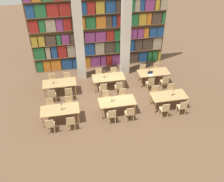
# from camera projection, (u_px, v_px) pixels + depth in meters

# --- Properties ---
(ground_plane) EXTENTS (40.00, 40.00, 0.00)m
(ground_plane) POSITION_uv_depth(u_px,v_px,m) (112.00, 99.00, 14.34)
(ground_plane) COLOR brown
(bookshelf_bank) EXTENTS (8.81, 0.35, 5.50)m
(bookshelf_bank) POSITION_uv_depth(u_px,v_px,m) (100.00, 29.00, 15.95)
(bookshelf_bank) COLOR brown
(bookshelf_bank) RESTS_ON ground_plane
(pillar_left) EXTENTS (0.52, 0.52, 6.00)m
(pillar_left) POSITION_uv_depth(u_px,v_px,m) (79.00, 33.00, 14.60)
(pillar_left) COLOR beige
(pillar_left) RESTS_ON ground_plane
(pillar_center) EXTENTS (0.52, 0.52, 6.00)m
(pillar_center) POSITION_uv_depth(u_px,v_px,m) (126.00, 30.00, 15.04)
(pillar_center) COLOR beige
(pillar_center) RESTS_ON ground_plane
(reading_table_0) EXTENTS (1.92, 0.91, 0.76)m
(reading_table_0) POSITION_uv_depth(u_px,v_px,m) (60.00, 111.00, 12.49)
(reading_table_0) COLOR tan
(reading_table_0) RESTS_ON ground_plane
(chair_0) EXTENTS (0.42, 0.40, 0.88)m
(chair_0) POSITION_uv_depth(u_px,v_px,m) (50.00, 125.00, 11.94)
(chair_0) COLOR tan
(chair_0) RESTS_ON ground_plane
(chair_1) EXTENTS (0.42, 0.40, 0.88)m
(chair_1) POSITION_uv_depth(u_px,v_px,m) (50.00, 106.00, 13.11)
(chair_1) COLOR tan
(chair_1) RESTS_ON ground_plane
(chair_2) EXTENTS (0.42, 0.40, 0.88)m
(chair_2) POSITION_uv_depth(u_px,v_px,m) (71.00, 122.00, 12.09)
(chair_2) COLOR tan
(chair_2) RESTS_ON ground_plane
(chair_3) EXTENTS (0.42, 0.40, 0.88)m
(chair_3) POSITION_uv_depth(u_px,v_px,m) (69.00, 104.00, 13.27)
(chair_3) COLOR tan
(chair_3) RESTS_ON ground_plane
(desk_lamp_0) EXTENTS (0.14, 0.14, 0.41)m
(desk_lamp_0) POSITION_uv_depth(u_px,v_px,m) (61.00, 105.00, 12.27)
(desk_lamp_0) COLOR brown
(desk_lamp_0) RESTS_ON reading_table_0
(reading_table_1) EXTENTS (1.92, 0.91, 0.76)m
(reading_table_1) POSITION_uv_depth(u_px,v_px,m) (117.00, 102.00, 13.04)
(reading_table_1) COLOR tan
(reading_table_1) RESTS_ON ground_plane
(chair_4) EXTENTS (0.42, 0.40, 0.88)m
(chair_4) POSITION_uv_depth(u_px,v_px,m) (112.00, 115.00, 12.49)
(chair_4) COLOR tan
(chair_4) RESTS_ON ground_plane
(chair_5) EXTENTS (0.42, 0.40, 0.88)m
(chair_5) POSITION_uv_depth(u_px,v_px,m) (106.00, 98.00, 13.67)
(chair_5) COLOR tan
(chair_5) RESTS_ON ground_plane
(chair_6) EXTENTS (0.42, 0.40, 0.88)m
(chair_6) POSITION_uv_depth(u_px,v_px,m) (130.00, 113.00, 12.64)
(chair_6) COLOR tan
(chair_6) RESTS_ON ground_plane
(chair_7) EXTENTS (0.42, 0.40, 0.88)m
(chair_7) POSITION_uv_depth(u_px,v_px,m) (123.00, 96.00, 13.82)
(chair_7) COLOR tan
(chair_7) RESTS_ON ground_plane
(desk_lamp_1) EXTENTS (0.14, 0.14, 0.41)m
(desk_lamp_1) POSITION_uv_depth(u_px,v_px,m) (112.00, 97.00, 12.82)
(desk_lamp_1) COLOR brown
(desk_lamp_1) RESTS_ON reading_table_1
(reading_table_2) EXTENTS (1.92, 0.91, 0.76)m
(reading_table_2) POSITION_uv_depth(u_px,v_px,m) (169.00, 97.00, 13.44)
(reading_table_2) COLOR tan
(reading_table_2) RESTS_ON ground_plane
(chair_8) EXTENTS (0.42, 0.40, 0.88)m
(chair_8) POSITION_uv_depth(u_px,v_px,m) (165.00, 109.00, 12.89)
(chair_8) COLOR tan
(chair_8) RESTS_ON ground_plane
(chair_9) EXTENTS (0.42, 0.40, 0.88)m
(chair_9) POSITION_uv_depth(u_px,v_px,m) (155.00, 93.00, 14.07)
(chair_9) COLOR tan
(chair_9) RESTS_ON ground_plane
(chair_10) EXTENTS (0.42, 0.40, 0.88)m
(chair_10) POSITION_uv_depth(u_px,v_px,m) (182.00, 107.00, 13.04)
(chair_10) COLOR tan
(chair_10) RESTS_ON ground_plane
(chair_11) EXTENTS (0.42, 0.40, 0.88)m
(chair_11) POSITION_uv_depth(u_px,v_px,m) (171.00, 91.00, 14.22)
(chair_11) COLOR tan
(chair_11) RESTS_ON ground_plane
(desk_lamp_2) EXTENTS (0.14, 0.14, 0.42)m
(desk_lamp_2) POSITION_uv_depth(u_px,v_px,m) (173.00, 91.00, 13.26)
(desk_lamp_2) COLOR brown
(desk_lamp_2) RESTS_ON reading_table_2
(reading_table_3) EXTENTS (1.92, 0.91, 0.76)m
(reading_table_3) POSITION_uv_depth(u_px,v_px,m) (59.00, 84.00, 14.44)
(reading_table_3) COLOR tan
(reading_table_3) RESTS_ON ground_plane
(chair_12) EXTENTS (0.42, 0.40, 0.88)m
(chair_12) POSITION_uv_depth(u_px,v_px,m) (52.00, 95.00, 13.90)
(chair_12) COLOR tan
(chair_12) RESTS_ON ground_plane
(chair_13) EXTENTS (0.42, 0.40, 0.88)m
(chair_13) POSITION_uv_depth(u_px,v_px,m) (52.00, 81.00, 15.08)
(chair_13) COLOR tan
(chair_13) RESTS_ON ground_plane
(chair_14) EXTENTS (0.42, 0.40, 0.88)m
(chair_14) POSITION_uv_depth(u_px,v_px,m) (69.00, 93.00, 14.05)
(chair_14) COLOR tan
(chair_14) RESTS_ON ground_plane
(chair_15) EXTENTS (0.42, 0.40, 0.88)m
(chair_15) POSITION_uv_depth(u_px,v_px,m) (67.00, 79.00, 15.22)
(chair_15) COLOR tan
(chair_15) RESTS_ON ground_plane
(desk_lamp_3) EXTENTS (0.14, 0.14, 0.50)m
(desk_lamp_3) POSITION_uv_depth(u_px,v_px,m) (53.00, 78.00, 14.15)
(desk_lamp_3) COLOR brown
(desk_lamp_3) RESTS_ON reading_table_3
(reading_table_4) EXTENTS (1.92, 0.91, 0.76)m
(reading_table_4) POSITION_uv_depth(u_px,v_px,m) (108.00, 78.00, 14.94)
(reading_table_4) COLOR tan
(reading_table_4) RESTS_ON ground_plane
(chair_16) EXTENTS (0.42, 0.40, 0.88)m
(chair_16) POSITION_uv_depth(u_px,v_px,m) (103.00, 89.00, 14.40)
(chair_16) COLOR tan
(chair_16) RESTS_ON ground_plane
(chair_17) EXTENTS (0.42, 0.40, 0.88)m
(chair_17) POSITION_uv_depth(u_px,v_px,m) (99.00, 75.00, 15.57)
(chair_17) COLOR tan
(chair_17) RESTS_ON ground_plane
(chair_18) EXTENTS (0.42, 0.40, 0.88)m
(chair_18) POSITION_uv_depth(u_px,v_px,m) (119.00, 87.00, 14.54)
(chair_18) COLOR tan
(chair_18) RESTS_ON ground_plane
(chair_19) EXTENTS (0.42, 0.40, 0.88)m
(chair_19) POSITION_uv_depth(u_px,v_px,m) (114.00, 74.00, 15.72)
(chair_19) COLOR tan
(chair_19) RESTS_ON ground_plane
(desk_lamp_4) EXTENTS (0.14, 0.14, 0.50)m
(desk_lamp_4) POSITION_uv_depth(u_px,v_px,m) (104.00, 72.00, 14.69)
(desk_lamp_4) COLOR brown
(desk_lamp_4) RESTS_ON reading_table_4
(reading_table_5) EXTENTS (1.92, 0.91, 0.76)m
(reading_table_5) POSITION_uv_depth(u_px,v_px,m) (153.00, 73.00, 15.40)
(reading_table_5) COLOR tan
(reading_table_5) RESTS_ON ground_plane
(chair_20) EXTENTS (0.42, 0.40, 0.88)m
(chair_20) POSITION_uv_depth(u_px,v_px,m) (150.00, 83.00, 14.86)
(chair_20) COLOR tan
(chair_20) RESTS_ON ground_plane
(chair_21) EXTENTS (0.42, 0.40, 0.88)m
(chair_21) POSITION_uv_depth(u_px,v_px,m) (143.00, 71.00, 16.04)
(chair_21) COLOR tan
(chair_21) RESTS_ON ground_plane
(chair_22) EXTENTS (0.42, 0.40, 0.88)m
(chair_22) POSITION_uv_depth(u_px,v_px,m) (165.00, 81.00, 15.00)
(chair_22) COLOR tan
(chair_22) RESTS_ON ground_plane
(chair_23) EXTENTS (0.42, 0.40, 0.88)m
(chair_23) POSITION_uv_depth(u_px,v_px,m) (157.00, 69.00, 16.18)
(chair_23) COLOR tan
(chair_23) RESTS_ON ground_plane
(desk_lamp_5) EXTENTS (0.14, 0.14, 0.41)m
(desk_lamp_5) POSITION_uv_depth(u_px,v_px,m) (150.00, 69.00, 15.12)
(desk_lamp_5) COLOR brown
(desk_lamp_5) RESTS_ON reading_table_5
(laptop) EXTENTS (0.32, 0.22, 0.21)m
(laptop) POSITION_uv_depth(u_px,v_px,m) (150.00, 74.00, 15.08)
(laptop) COLOR silver
(laptop) RESTS_ON reading_table_5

